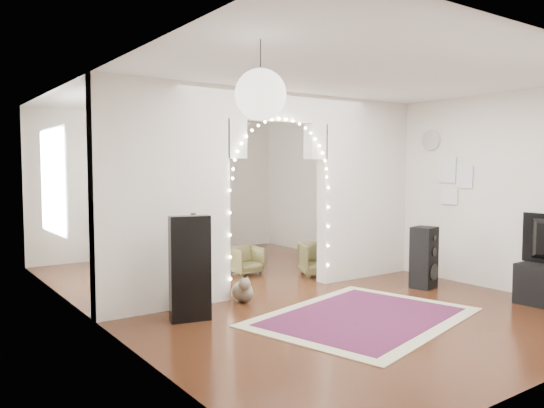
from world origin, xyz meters
TOP-DOWN VIEW (x-y plane):
  - floor at (0.00, 0.00)m, footprint 7.50×7.50m
  - ceiling at (0.00, 0.00)m, footprint 5.00×7.50m
  - wall_back at (0.00, 3.75)m, footprint 5.00×0.02m
  - wall_left at (-2.50, 0.00)m, footprint 0.02×7.50m
  - wall_right at (2.50, 0.00)m, footprint 0.02×7.50m
  - divider_wall at (0.00, 0.00)m, footprint 5.00×0.20m
  - fairy_lights at (0.00, -0.13)m, footprint 1.64×0.04m
  - window at (-2.47, 1.80)m, footprint 0.04×1.20m
  - wall_clock at (2.48, -0.60)m, footprint 0.03×0.31m
  - picture_frames at (2.48, -1.00)m, footprint 0.02×0.50m
  - paper_lantern at (-1.90, -2.40)m, footprint 0.40×0.40m
  - ceiling_fan at (0.00, 2.00)m, footprint 1.10×1.10m
  - area_rug at (0.01, -1.64)m, footprint 2.82×2.38m
  - guitar_case at (-1.63, -0.63)m, footprint 0.47×0.24m
  - acoustic_guitar at (-1.39, -0.25)m, footprint 0.41×0.28m
  - tabby_cat at (-0.72, -0.27)m, footprint 0.35×0.53m
  - floor_speaker at (1.77, -1.08)m, footprint 0.39×0.36m
  - bookcase at (-0.78, 3.10)m, footprint 1.31×0.78m
  - dining_table at (-0.66, 2.36)m, footprint 1.30×0.95m
  - flower_vase at (-0.66, 2.36)m, footprint 0.21×0.21m
  - dining_chair_left at (0.25, 1.18)m, footprint 0.48×0.49m
  - dining_chair_right at (1.13, 0.45)m, footprint 0.72×0.73m

SIDE VIEW (x-z plane):
  - floor at x=0.00m, z-range 0.00..0.00m
  - area_rug at x=0.01m, z-range 0.00..0.02m
  - tabby_cat at x=-0.72m, z-range -0.03..0.32m
  - dining_chair_left at x=0.25m, z-range 0.00..0.43m
  - dining_chair_right at x=1.13m, z-range 0.00..0.51m
  - acoustic_guitar at x=-1.39m, z-range -0.06..0.92m
  - floor_speaker at x=1.77m, z-range 0.00..0.86m
  - guitar_case at x=-1.63m, z-range 0.00..1.16m
  - bookcase at x=-0.78m, z-range 0.00..1.32m
  - dining_table at x=-0.66m, z-range 0.30..1.06m
  - flower_vase at x=-0.66m, z-range 0.76..0.95m
  - wall_back at x=0.00m, z-range 0.00..2.70m
  - wall_left at x=-2.50m, z-range 0.00..2.70m
  - wall_right at x=2.50m, z-range 0.00..2.70m
  - divider_wall at x=0.00m, z-range 0.07..2.77m
  - window at x=-2.47m, z-range 0.80..2.20m
  - picture_frames at x=2.48m, z-range 1.15..1.85m
  - fairy_lights at x=0.00m, z-range 0.75..2.35m
  - wall_clock at x=2.48m, z-range 1.95..2.25m
  - paper_lantern at x=-1.90m, z-range 2.05..2.45m
  - ceiling_fan at x=0.00m, z-range 2.25..2.55m
  - ceiling at x=0.00m, z-range 2.69..2.71m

